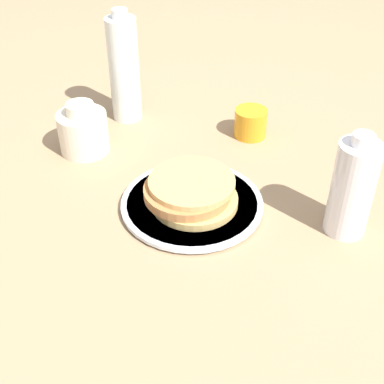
{
  "coord_description": "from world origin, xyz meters",
  "views": [
    {
      "loc": [
        -0.52,
        -0.54,
        0.59
      ],
      "look_at": [
        -0.02,
        -0.01,
        0.03
      ],
      "focal_mm": 50.0,
      "sensor_mm": 36.0,
      "label": 1
    }
  ],
  "objects_px": {
    "plate": "(192,204)",
    "cream_jug": "(83,131)",
    "water_bottle_near": "(352,188)",
    "water_bottle_mid": "(124,69)",
    "pancake_stack": "(191,192)",
    "juice_glass": "(251,123)"
  },
  "relations": [
    {
      "from": "juice_glass",
      "to": "water_bottle_near",
      "type": "height_order",
      "value": "water_bottle_near"
    },
    {
      "from": "juice_glass",
      "to": "cream_jug",
      "type": "xyz_separation_m",
      "value": [
        -0.28,
        0.19,
        0.02
      ]
    },
    {
      "from": "juice_glass",
      "to": "water_bottle_mid",
      "type": "xyz_separation_m",
      "value": [
        -0.14,
        0.24,
        0.08
      ]
    },
    {
      "from": "water_bottle_mid",
      "to": "juice_glass",
      "type": "bearing_deg",
      "value": -60.03
    },
    {
      "from": "cream_jug",
      "to": "water_bottle_mid",
      "type": "xyz_separation_m",
      "value": [
        0.15,
        0.05,
        0.07
      ]
    },
    {
      "from": "pancake_stack",
      "to": "cream_jug",
      "type": "bearing_deg",
      "value": 95.69
    },
    {
      "from": "water_bottle_near",
      "to": "water_bottle_mid",
      "type": "xyz_separation_m",
      "value": [
        -0.03,
        0.55,
        0.03
      ]
    },
    {
      "from": "cream_jug",
      "to": "water_bottle_mid",
      "type": "distance_m",
      "value": 0.17
    },
    {
      "from": "water_bottle_near",
      "to": "juice_glass",
      "type": "bearing_deg",
      "value": 70.02
    },
    {
      "from": "plate",
      "to": "cream_jug",
      "type": "relative_size",
      "value": 2.38
    },
    {
      "from": "plate",
      "to": "water_bottle_near",
      "type": "xyz_separation_m",
      "value": [
        0.14,
        -0.22,
        0.08
      ]
    },
    {
      "from": "plate",
      "to": "cream_jug",
      "type": "xyz_separation_m",
      "value": [
        -0.03,
        0.28,
        0.04
      ]
    },
    {
      "from": "plate",
      "to": "cream_jug",
      "type": "bearing_deg",
      "value": 95.9
    },
    {
      "from": "plate",
      "to": "water_bottle_mid",
      "type": "height_order",
      "value": "water_bottle_mid"
    },
    {
      "from": "plate",
      "to": "cream_jug",
      "type": "height_order",
      "value": "cream_jug"
    },
    {
      "from": "water_bottle_mid",
      "to": "pancake_stack",
      "type": "bearing_deg",
      "value": -109.68
    },
    {
      "from": "pancake_stack",
      "to": "cream_jug",
      "type": "distance_m",
      "value": 0.28
    },
    {
      "from": "water_bottle_near",
      "to": "plate",
      "type": "bearing_deg",
      "value": 123.57
    },
    {
      "from": "pancake_stack",
      "to": "water_bottle_near",
      "type": "relative_size",
      "value": 0.89
    },
    {
      "from": "plate",
      "to": "pancake_stack",
      "type": "height_order",
      "value": "pancake_stack"
    },
    {
      "from": "pancake_stack",
      "to": "water_bottle_near",
      "type": "xyz_separation_m",
      "value": [
        0.14,
        -0.22,
        0.05
      ]
    },
    {
      "from": "plate",
      "to": "water_bottle_mid",
      "type": "distance_m",
      "value": 0.37
    }
  ]
}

